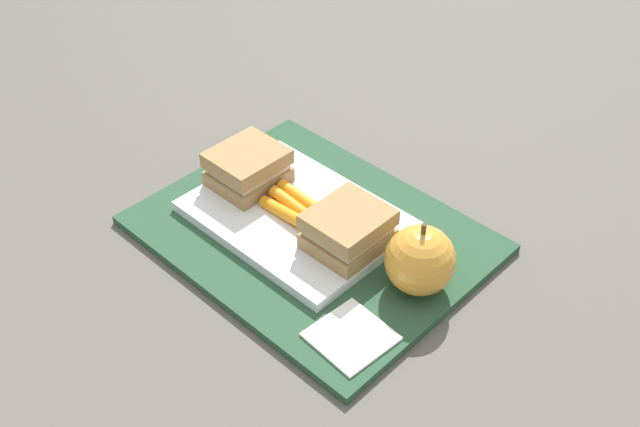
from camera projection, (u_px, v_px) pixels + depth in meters
name	position (u px, v px, depth m)	size (l,w,h in m)	color
ground_plane	(312.00, 237.00, 0.85)	(2.40, 2.40, 0.00)	#56514C
lunchbag_mat	(312.00, 234.00, 0.85)	(0.36, 0.28, 0.01)	#284C33
food_tray	(296.00, 216.00, 0.86)	(0.23, 0.17, 0.01)	white
sandwich_half_left	(248.00, 168.00, 0.88)	(0.07, 0.08, 0.04)	#9E7A4C
sandwich_half_right	(348.00, 229.00, 0.80)	(0.07, 0.08, 0.04)	#9E7A4C
carrot_sticks_bundle	(296.00, 207.00, 0.85)	(0.08, 0.04, 0.02)	orange
apple	(420.00, 260.00, 0.76)	(0.07, 0.07, 0.08)	gold
paper_napkin	(351.00, 336.00, 0.73)	(0.07, 0.07, 0.00)	white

